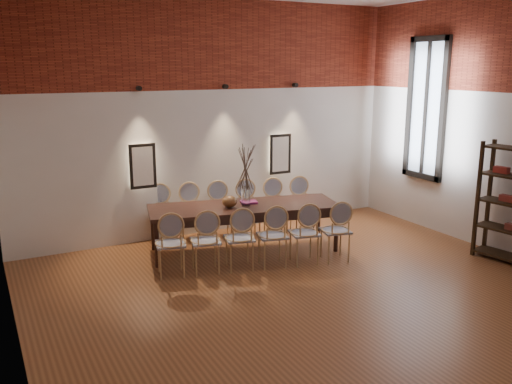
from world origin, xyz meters
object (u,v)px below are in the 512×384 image
chair_near_e (304,233)px  book (249,202)px  chair_near_f (335,230)px  chair_near_b (205,241)px  chair_far_f (302,206)px  bowl (230,202)px  chair_near_c (239,238)px  chair_far_d (248,209)px  dining_table (244,228)px  chair_near_a (170,243)px  chair_far_a (162,215)px  chair_near_d (272,235)px  chair_far_e (276,208)px  chair_far_c (220,211)px  chair_far_b (191,213)px  vase (246,196)px

chair_near_e → book: chair_near_e is taller
chair_near_e → chair_near_f: size_ratio=1.00×
chair_near_b → chair_far_f: size_ratio=1.00×
bowl → book: (0.38, 0.08, -0.07)m
chair_near_e → chair_far_f: bearing=71.9°
chair_near_c → bowl: chair_near_c is taller
chair_far_d → book: 0.72m
dining_table → bowl: size_ratio=12.40×
chair_near_a → chair_near_f: bearing=0.0°
chair_near_b → chair_near_f: same height
chair_far_a → chair_far_f: 2.48m
chair_near_d → book: chair_near_d is taller
chair_near_d → chair_far_e: bearing=71.9°
dining_table → chair_near_f: (1.03, -1.03, 0.09)m
dining_table → bowl: bearing=-168.4°
chair_far_c → chair_far_d: size_ratio=1.00×
chair_near_b → chair_far_e: bearing=45.5°
dining_table → chair_far_d: (0.42, 0.68, 0.09)m
chair_near_d → chair_far_b: same height
chair_near_a → chair_far_c: same height
chair_far_e → book: (-0.77, -0.47, 0.30)m
bowl → chair_near_a: bearing=-158.2°
chair_near_a → chair_far_f: 2.91m
chair_near_b → chair_near_d: same height
chair_near_a → chair_near_b: 0.50m
chair_near_a → book: 1.63m
chair_near_f → book: size_ratio=3.62×
chair_near_d → chair_near_c: bearing=-180.0°
chair_near_f → chair_far_e: (-0.13, 1.59, 0.00)m
chair_near_b → chair_far_f: (2.28, 1.01, 0.00)m
chair_near_c → chair_far_b: 1.60m
chair_far_c → vase: 0.91m
chair_near_b → chair_near_e: 1.49m
chair_near_f → book: 1.47m
chair_near_a → chair_near_f: size_ratio=1.00×
book → bowl: bearing=-167.5°
chair_far_c → chair_far_d: 0.50m
chair_near_e → chair_far_a: size_ratio=1.00×
chair_far_f → chair_far_d: bearing=-0.0°
chair_near_a → chair_near_b: bearing=0.0°
chair_far_d → vase: vase is taller
chair_near_a → chair_far_e: same height
chair_near_a → chair_far_d: (1.80, 1.12, 0.00)m
dining_table → chair_near_d: chair_near_d is taller
chair_near_c → chair_far_c: size_ratio=1.00×
chair_far_a → chair_near_f: bearing=148.6°
dining_table → vase: (0.02, -0.01, 0.53)m
chair_near_b → chair_near_d: size_ratio=1.00×
chair_near_f → chair_far_f: bearing=90.0°
chair_far_b → chair_far_c: bearing=-180.0°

